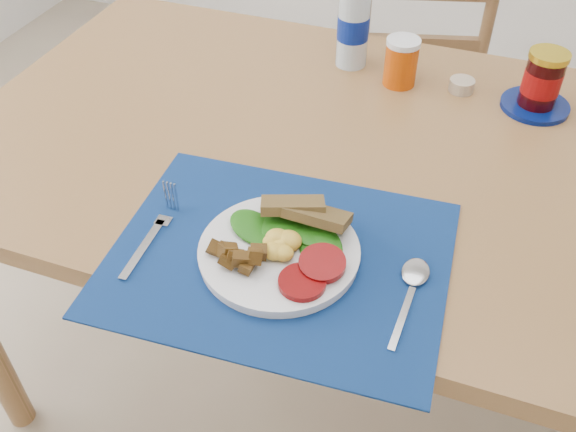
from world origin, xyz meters
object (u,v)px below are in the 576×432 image
(breakfast_plate, at_px, (275,249))
(juice_glass, at_px, (401,63))
(chair_far, at_px, (414,66))
(water_bottle, at_px, (354,20))
(jam_on_saucer, at_px, (541,84))

(breakfast_plate, xyz_separation_m, juice_glass, (0.06, 0.58, 0.03))
(chair_far, relative_size, water_bottle, 4.37)
(jam_on_saucer, bearing_deg, juice_glass, -179.83)
(chair_far, bearing_deg, juice_glass, 78.68)
(breakfast_plate, distance_m, water_bottle, 0.63)
(water_bottle, distance_m, juice_glass, 0.14)
(water_bottle, xyz_separation_m, jam_on_saucer, (0.40, -0.05, -0.05))
(chair_far, xyz_separation_m, water_bottle, (-0.08, -0.44, 0.32))
(chair_far, relative_size, jam_on_saucer, 7.48)
(chair_far, distance_m, breakfast_plate, 1.09)
(chair_far, bearing_deg, water_bottle, 63.70)
(water_bottle, height_order, jam_on_saucer, water_bottle)
(juice_glass, height_order, jam_on_saucer, jam_on_saucer)
(chair_far, distance_m, juice_glass, 0.56)
(juice_glass, distance_m, jam_on_saucer, 0.28)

